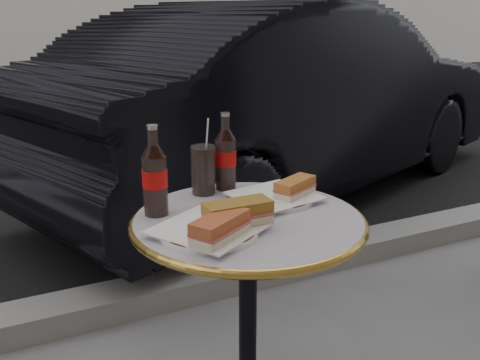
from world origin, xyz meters
name	(u,v)px	position (x,y,z in m)	size (l,w,h in m)	color
asphalt_road	(45,130)	(0.00, 5.00, 0.00)	(40.00, 8.00, 0.00)	black
curb	(157,293)	(0.00, 0.90, 0.05)	(40.00, 0.20, 0.12)	gray
bistro_table	(248,338)	(0.00, 0.00, 0.37)	(0.62, 0.62, 0.73)	#BAB2C4
plate_left	(209,231)	(-0.14, -0.06, 0.74)	(0.24, 0.24, 0.01)	white
plate_right	(274,198)	(0.13, 0.09, 0.74)	(0.23, 0.23, 0.01)	white
sandwich_left_a	(220,229)	(-0.14, -0.13, 0.77)	(0.16, 0.07, 0.05)	#AE512C
sandwich_left_b	(238,214)	(-0.06, -0.07, 0.77)	(0.17, 0.08, 0.06)	olive
sandwich_right	(295,188)	(0.18, 0.06, 0.77)	(0.14, 0.06, 0.05)	#AF622C
cola_bottle_left	(154,170)	(-0.21, 0.13, 0.85)	(0.07, 0.07, 0.24)	black
cola_bottle_right	(226,151)	(0.04, 0.24, 0.85)	(0.07, 0.07, 0.23)	black
cola_glass	(203,170)	(-0.03, 0.23, 0.81)	(0.07, 0.07, 0.15)	black
parked_car	(290,100)	(1.37, 2.06, 0.65)	(3.98, 1.38, 1.31)	black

